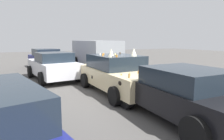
{
  "coord_description": "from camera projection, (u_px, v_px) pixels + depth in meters",
  "views": [
    {
      "loc": [
        -6.8,
        3.43,
        2.04
      ],
      "look_at": [
        0.0,
        0.3,
        0.9
      ],
      "focal_mm": 31.83,
      "sensor_mm": 36.0,
      "label": 1
    }
  ],
  "objects": [
    {
      "name": "parked_van_near_left",
      "position": [
        96.0,
        52.0,
        14.83
      ],
      "size": [
        5.06,
        2.58,
        1.98
      ],
      "rotation": [
        0.0,
        0.0,
        0.06
      ],
      "color": "#9EA3A8",
      "rests_on": "ground"
    },
    {
      "name": "ground_plane",
      "position": [
        119.0,
        92.0,
        7.83
      ],
      "size": [
        60.0,
        60.0,
        0.0
      ],
      "primitive_type": "plane",
      "color": "#514F4C"
    },
    {
      "name": "parked_sedan_near_right",
      "position": [
        53.0,
        66.0,
        10.17
      ],
      "size": [
        4.14,
        2.39,
        1.42
      ],
      "rotation": [
        0.0,
        0.0,
        0.15
      ],
      "color": "white",
      "rests_on": "ground"
    },
    {
      "name": "parked_sedan_far_left",
      "position": [
        47.0,
        59.0,
        14.26
      ],
      "size": [
        4.35,
        2.47,
        1.4
      ],
      "rotation": [
        0.0,
        0.0,
        3.32
      ],
      "color": "navy",
      "rests_on": "ground"
    },
    {
      "name": "parked_sedan_behind_right",
      "position": [
        183.0,
        93.0,
        5.09
      ],
      "size": [
        4.16,
        2.06,
        1.35
      ],
      "rotation": [
        0.0,
        0.0,
        0.01
      ],
      "color": "black",
      "rests_on": "ground"
    },
    {
      "name": "art_car_decorated",
      "position": [
        118.0,
        73.0,
        7.79
      ],
      "size": [
        4.43,
        2.22,
        1.73
      ],
      "rotation": [
        0.0,
        0.0,
        3.2
      ],
      "color": "beige",
      "rests_on": "ground"
    }
  ]
}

